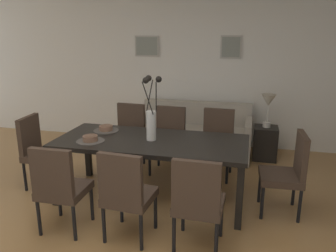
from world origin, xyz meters
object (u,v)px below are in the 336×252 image
side_table (265,143)px  dining_chair_far_left (126,192)px  dining_chair_head_east (289,170)px  dining_chair_near_right (129,132)px  dining_table (151,145)px  dining_chair_mid_left (198,199)px  dining_chair_head_west (39,148)px  bowl_near_right (106,128)px  table_lamp (268,103)px  bowl_near_left (90,138)px  dining_chair_far_right (169,136)px  sofa (194,136)px  dining_chair_near_left (60,185)px  dining_chair_mid_right (217,140)px  framed_picture_left (147,46)px  framed_picture_center (231,47)px  centerpiece_vase (151,116)px

side_table → dining_chair_far_left: bearing=-117.7°
dining_chair_head_east → dining_chair_near_right: bearing=157.6°
dining_table → dining_chair_near_right: (-0.63, 0.92, -0.16)m
dining_chair_mid_left → dining_chair_head_west: bearing=158.5°
dining_chair_far_left → dining_chair_head_west: size_ratio=1.00×
dining_table → dining_chair_head_east: 1.54m
bowl_near_right → table_lamp: 2.48m
dining_chair_far_left → bowl_near_left: 0.98m
dining_chair_far_right → side_table: dining_chair_far_right is taller
sofa → bowl_near_left: bearing=-114.6°
dining_chair_mid_left → dining_chair_head_east: same height
dining_chair_near_left → dining_chair_near_right: 1.81m
dining_chair_mid_right → dining_chair_head_east: same height
bowl_near_left → table_lamp: (2.01, 1.89, 0.11)m
framed_picture_left → dining_chair_head_east: bearing=-43.7°
bowl_near_left → table_lamp: 2.76m
dining_chair_head_east → framed_picture_center: bearing=110.7°
side_table → framed_picture_center: (-0.63, 0.51, 1.43)m
dining_chair_near_left → dining_chair_near_right: same height
dining_table → bowl_near_right: bearing=161.8°
side_table → table_lamp: size_ratio=1.02×
dining_chair_far_left → side_table: size_ratio=1.77×
dining_chair_far_left → table_lamp: bearing=62.3°
dining_chair_far_right → framed_picture_left: bearing=118.4°
centerpiece_vase → framed_picture_center: framed_picture_center is taller
dining_chair_mid_right → dining_chair_head_east: 1.22m
table_lamp → framed_picture_left: 2.28m
dining_chair_head_east → bowl_near_right: (-2.19, 0.19, 0.27)m
sofa → dining_chair_near_right: bearing=-137.1°
dining_chair_far_right → dining_chair_head_east: bearing=-28.7°
dining_chair_near_left → bowl_near_left: (0.01, 0.68, 0.27)m
dining_chair_mid_right → centerpiece_vase: (-0.67, -0.89, 0.51)m
dining_chair_near_right → dining_chair_far_right: (0.62, -0.04, 0.00)m
dining_chair_far_left → dining_chair_mid_right: 1.89m
centerpiece_vase → bowl_near_left: 0.74m
centerpiece_vase → side_table: 2.28m
dining_chair_head_west → dining_chair_head_east: same height
dining_chair_far_right → dining_chair_head_west: bearing=-149.6°
dining_chair_far_left → dining_chair_head_west: (-1.52, 0.87, 0.00)m
sofa → side_table: 1.13m
dining_chair_near_left → sofa: (0.88, 2.60, -0.23)m
table_lamp → framed_picture_center: 1.14m
dining_chair_head_west → dining_chair_head_east: bearing=0.6°
dining_chair_head_east → dining_chair_mid_right: bearing=134.9°
dining_chair_near_left → side_table: dining_chair_near_left is taller
dining_chair_near_left → dining_chair_mid_right: size_ratio=1.00×
dining_table → dining_chair_far_right: size_ratio=2.39×
dining_chair_near_right → dining_chair_near_left: bearing=-91.2°
bowl_near_left → framed_picture_center: 2.91m
dining_chair_head_west → bowl_near_right: 0.91m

